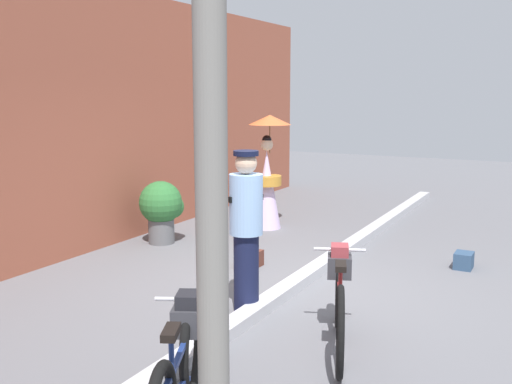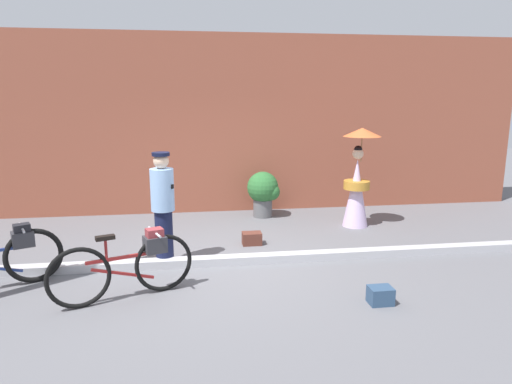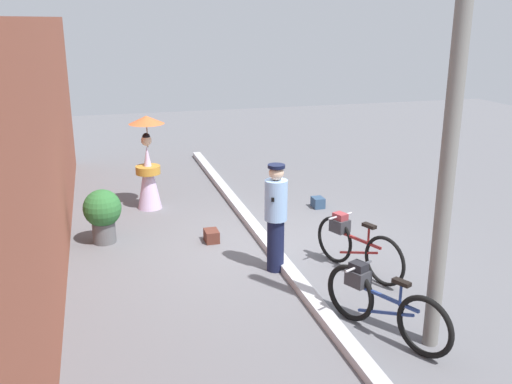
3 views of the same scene
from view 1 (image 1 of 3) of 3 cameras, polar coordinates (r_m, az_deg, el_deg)
name	(u,v)px [view 1 (image 1 of 3)]	position (r m, az deg, el deg)	size (l,w,h in m)	color
ground_plane	(289,292)	(6.82, 3.18, -9.62)	(30.00, 30.00, 0.00)	slate
building_wall	(60,121)	(8.47, -18.35, 6.51)	(14.00, 0.40, 3.72)	brown
sidewalk_curb	(289,287)	(6.81, 3.18, -9.14)	(14.00, 0.20, 0.12)	#B2B2B7
bicycle_near_officer	(180,368)	(4.14, -7.32, -16.43)	(1.69, 0.83, 0.82)	black
bicycle_far_side	(339,298)	(5.38, 8.01, -10.02)	(1.67, 0.71, 0.84)	black
person_officer	(246,227)	(6.02, -0.95, -3.40)	(0.34, 0.34, 1.67)	#141938
person_with_parasol	(267,175)	(9.81, 1.09, 1.67)	(0.70, 0.70, 1.88)	silver
potted_plant_by_door	(162,207)	(8.97, -9.01, -1.46)	(0.66, 0.64, 0.94)	#59595B
backpack_on_pavement	(464,260)	(8.13, 19.38, -6.20)	(0.28, 0.22, 0.21)	navy
backpack_spare	(251,259)	(7.74, -0.48, -6.44)	(0.32, 0.23, 0.21)	#592D23
utility_pole	(210,61)	(3.16, -4.46, 12.46)	(0.18, 0.18, 4.80)	slate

